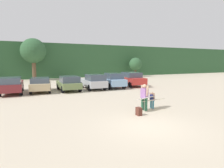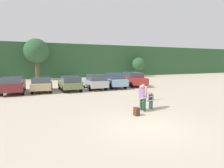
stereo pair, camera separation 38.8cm
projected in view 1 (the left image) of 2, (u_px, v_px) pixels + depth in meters
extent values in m
plane|color=beige|center=(149.00, 126.00, 8.82)|extent=(120.00, 120.00, 0.00)
cube|color=#2D5633|center=(49.00, 61.00, 39.05)|extent=(108.00, 12.00, 6.20)
cylinder|color=brown|center=(34.00, 71.00, 30.49)|extent=(0.61, 0.61, 3.01)
sphere|color=#2D5633|center=(33.00, 51.00, 30.13)|extent=(3.86, 3.86, 3.86)
cylinder|color=brown|center=(135.00, 73.00, 38.54)|extent=(0.38, 0.38, 1.41)
sphere|color=#2D5633|center=(135.00, 64.00, 38.34)|extent=(2.53, 2.53, 2.53)
cube|color=maroon|center=(12.00, 86.00, 17.92)|extent=(2.04, 4.79, 0.69)
cube|color=#3F4C5B|center=(10.00, 80.00, 16.82)|extent=(1.79, 2.36, 0.54)
cylinder|color=black|center=(4.00, 88.00, 19.06)|extent=(0.25, 0.72, 0.72)
cylinder|color=black|center=(22.00, 87.00, 19.70)|extent=(0.25, 0.72, 0.72)
cylinder|color=black|center=(21.00, 91.00, 16.86)|extent=(0.25, 0.72, 0.72)
cube|color=tan|center=(41.00, 85.00, 18.87)|extent=(2.32, 4.23, 0.63)
cube|color=#3F4C5B|center=(40.00, 80.00, 18.51)|extent=(1.97, 2.59, 0.46)
cylinder|color=black|center=(33.00, 87.00, 19.92)|extent=(0.30, 0.68, 0.66)
cylinder|color=black|center=(50.00, 87.00, 20.41)|extent=(0.30, 0.68, 0.66)
cylinder|color=black|center=(31.00, 91.00, 17.41)|extent=(0.30, 0.68, 0.66)
cylinder|color=black|center=(50.00, 90.00, 17.90)|extent=(0.30, 0.68, 0.66)
cube|color=#6B7F4C|center=(69.00, 85.00, 19.64)|extent=(1.88, 4.00, 0.57)
cube|color=#3F4C5B|center=(70.00, 79.00, 19.00)|extent=(1.72, 1.92, 0.62)
cylinder|color=black|center=(58.00, 86.00, 20.51)|extent=(0.23, 0.68, 0.68)
cylinder|color=black|center=(74.00, 85.00, 21.20)|extent=(0.23, 0.68, 0.68)
cylinder|color=black|center=(63.00, 90.00, 18.13)|extent=(0.23, 0.68, 0.68)
cylinder|color=black|center=(80.00, 89.00, 18.83)|extent=(0.23, 0.68, 0.68)
cube|color=silver|center=(93.00, 83.00, 20.84)|extent=(1.87, 4.24, 0.69)
cube|color=#3F4C5B|center=(95.00, 77.00, 20.02)|extent=(1.70, 2.06, 0.60)
cylinder|color=black|center=(82.00, 85.00, 21.80)|extent=(0.23, 0.67, 0.67)
cylinder|color=black|center=(96.00, 84.00, 22.48)|extent=(0.23, 0.67, 0.67)
cylinder|color=black|center=(90.00, 88.00, 19.28)|extent=(0.23, 0.67, 0.67)
cylinder|color=black|center=(105.00, 87.00, 19.96)|extent=(0.23, 0.67, 0.67)
cube|color=#84ADD1|center=(112.00, 81.00, 22.02)|extent=(2.18, 4.71, 0.70)
cube|color=#3F4C5B|center=(114.00, 76.00, 21.45)|extent=(1.81, 2.22, 0.61)
cylinder|color=black|center=(102.00, 83.00, 23.20)|extent=(0.28, 0.73, 0.71)
cylinder|color=black|center=(114.00, 83.00, 23.74)|extent=(0.28, 0.73, 0.71)
cylinder|color=black|center=(110.00, 86.00, 20.38)|extent=(0.28, 0.73, 0.71)
cylinder|color=black|center=(124.00, 86.00, 20.92)|extent=(0.28, 0.73, 0.71)
cube|color=#B72D28|center=(132.00, 80.00, 23.53)|extent=(2.41, 4.70, 0.73)
cube|color=#3F4C5B|center=(132.00, 75.00, 23.58)|extent=(2.03, 2.86, 0.58)
cylinder|color=black|center=(121.00, 82.00, 24.72)|extent=(0.30, 0.70, 0.68)
cylinder|color=black|center=(133.00, 82.00, 25.24)|extent=(0.30, 0.70, 0.68)
cylinder|color=black|center=(130.00, 85.00, 21.91)|extent=(0.30, 0.70, 0.68)
cylinder|color=black|center=(144.00, 84.00, 22.42)|extent=(0.30, 0.70, 0.68)
cylinder|color=#26593F|center=(146.00, 104.00, 11.60)|extent=(0.18, 0.18, 0.77)
cylinder|color=#26593F|center=(143.00, 104.00, 11.82)|extent=(0.18, 0.18, 0.77)
cube|color=#9966A5|center=(144.00, 93.00, 11.63)|extent=(0.37, 0.44, 0.59)
sphere|color=#D8AD8C|center=(145.00, 86.00, 11.59)|extent=(0.25, 0.25, 0.25)
cylinder|color=#D8AD8C|center=(147.00, 91.00, 11.44)|extent=(0.17, 0.24, 0.64)
cylinder|color=#D8AD8C|center=(142.00, 90.00, 11.79)|extent=(0.16, 0.20, 0.63)
cylinder|color=teal|center=(153.00, 105.00, 12.13)|extent=(0.12, 0.12, 0.50)
cylinder|color=teal|center=(151.00, 104.00, 12.27)|extent=(0.12, 0.12, 0.50)
cube|color=#333D8C|center=(152.00, 98.00, 12.15)|extent=(0.24, 0.29, 0.38)
sphere|color=tan|center=(152.00, 93.00, 12.12)|extent=(0.16, 0.16, 0.16)
cylinder|color=tan|center=(154.00, 96.00, 12.02)|extent=(0.10, 0.10, 0.40)
cylinder|color=tan|center=(151.00, 96.00, 12.25)|extent=(0.13, 0.23, 0.41)
ellipsoid|color=white|center=(146.00, 98.00, 11.63)|extent=(1.96, 1.11, 0.25)
ellipsoid|color=beige|center=(154.00, 100.00, 12.08)|extent=(2.04, 0.85, 0.21)
cube|color=#592D23|center=(139.00, 111.00, 10.60)|extent=(0.24, 0.34, 0.45)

